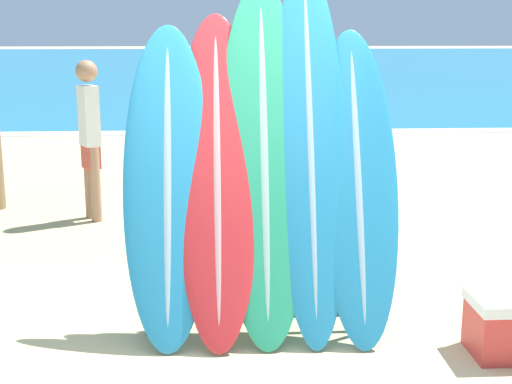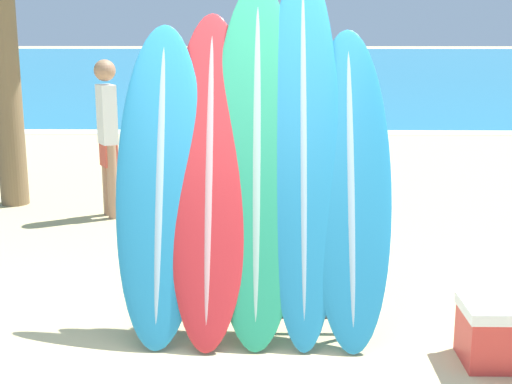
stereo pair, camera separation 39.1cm
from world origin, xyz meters
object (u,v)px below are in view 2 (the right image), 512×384
surfboard_slot_1 (209,176)px  person_mid_beach (228,105)px  surfboard_slot_0 (160,182)px  person_near_water (108,133)px  surfboard_slot_3 (303,148)px  surfboard_slot_4 (351,185)px  surfboard_slot_2 (257,159)px  person_far_left (225,96)px  cooler_box (501,333)px  surfboard_rack (254,273)px

surfboard_slot_1 → person_mid_beach: 5.57m
surfboard_slot_0 → person_near_water: bearing=108.9°
surfboard_slot_1 → person_near_water: surfboard_slot_1 is taller
surfboard_slot_3 → surfboard_slot_4: size_ratio=1.23×
surfboard_slot_3 → surfboard_slot_2: bearing=-175.4°
surfboard_slot_3 → person_near_water: (-1.95, 2.85, -0.31)m
surfboard_slot_4 → person_near_water: size_ratio=1.19×
person_far_left → cooler_box: 8.70m
surfboard_slot_1 → person_near_water: bearing=114.5°
surfboard_rack → surfboard_slot_0: size_ratio=0.77×
surfboard_slot_2 → person_near_water: 3.31m
surfboard_slot_1 → cooler_box: surfboard_slot_1 is taller
surfboard_rack → cooler_box: 1.59m
surfboard_slot_0 → cooler_box: surfboard_slot_0 is taller
person_near_water → person_mid_beach: size_ratio=0.98×
surfboard_slot_0 → person_far_left: size_ratio=1.31×
surfboard_slot_1 → person_mid_beach: bearing=92.0°
surfboard_slot_3 → cooler_box: surfboard_slot_3 is taller
surfboard_slot_0 → person_near_water: (-1.01, 2.94, -0.10)m
surfboard_slot_4 → person_mid_beach: size_ratio=1.17×
person_near_water → person_mid_beach: person_mid_beach is taller
surfboard_rack → cooler_box: surfboard_rack is taller
person_far_left → surfboard_rack: bearing=103.5°
surfboard_slot_2 → person_near_water: (-1.64, 2.87, -0.24)m
person_far_left → cooler_box: person_far_left is taller
surfboard_rack → surfboard_slot_0: (-0.62, 0.08, 0.60)m
surfboard_slot_3 → person_mid_beach: surfboard_slot_3 is taller
surfboard_rack → cooler_box: bearing=-15.3°
surfboard_rack → surfboard_slot_4: (0.63, 0.08, 0.58)m
person_near_water → surfboard_slot_4: bearing=7.9°
surfboard_slot_2 → person_far_left: 7.87m
surfboard_rack → person_near_water: person_near_water is taller
surfboard_slot_1 → person_near_water: (-1.33, 2.91, -0.14)m
surfboard_slot_1 → surfboard_slot_2: surfboard_slot_2 is taller
surfboard_slot_0 → person_near_water: surfboard_slot_0 is taller
surfboard_slot_1 → surfboard_slot_3: 0.65m
surfboard_rack → cooler_box: size_ratio=3.24×
surfboard_slot_0 → surfboard_slot_4: (1.25, 0.00, -0.02)m
surfboard_slot_2 → person_mid_beach: surfboard_slot_2 is taller
surfboard_slot_3 → person_far_left: surfboard_slot_3 is taller
surfboard_slot_0 → surfboard_rack: bearing=-7.2°
person_near_water → person_far_left: person_near_water is taller
surfboard_slot_2 → surfboard_slot_3: surfboard_slot_3 is taller
surfboard_rack → surfboard_slot_2: size_ratio=0.68×
surfboard_slot_3 → person_far_left: size_ratio=1.59×
surfboard_slot_4 → surfboard_slot_3: bearing=164.2°
surfboard_slot_0 → person_far_left: surfboard_slot_0 is taller
cooler_box → surfboard_slot_4: bearing=150.7°
surfboard_slot_2 → surfboard_slot_3: bearing=4.6°
surfboard_slot_1 → person_far_left: surfboard_slot_1 is taller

